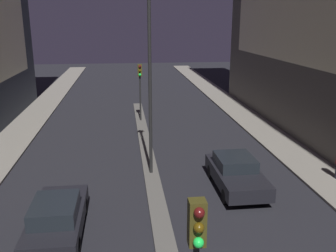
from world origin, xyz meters
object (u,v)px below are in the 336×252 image
(street_lamp, at_px, (150,52))
(car_left_lane, at_px, (57,217))
(car_right_lane, at_px, (236,173))
(traffic_light_mid, at_px, (140,79))

(street_lamp, distance_m, car_left_lane, 8.27)
(car_left_lane, relative_size, car_right_lane, 1.02)
(traffic_light_mid, height_order, car_left_lane, traffic_light_mid)
(traffic_light_mid, xyz_separation_m, car_left_lane, (-3.75, -15.27, -2.51))
(traffic_light_mid, xyz_separation_m, street_lamp, (0.00, -10.19, 2.82))
(street_lamp, xyz_separation_m, car_right_lane, (3.75, -2.00, -5.32))
(traffic_light_mid, relative_size, street_lamp, 0.45)
(traffic_light_mid, bearing_deg, car_left_lane, -103.79)
(street_lamp, bearing_deg, car_left_lane, -126.39)
(traffic_light_mid, height_order, street_lamp, street_lamp)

